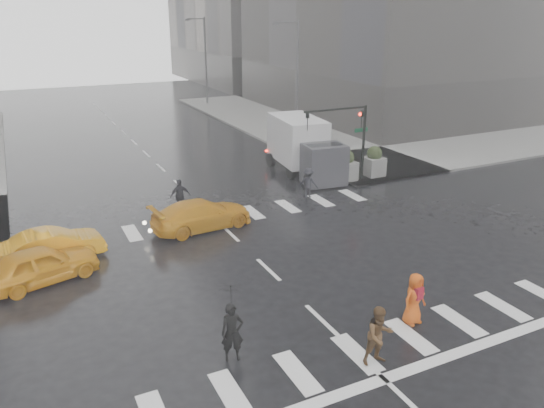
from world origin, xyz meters
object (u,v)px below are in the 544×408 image
taxi_front (41,265)px  taxi_mid (53,245)px  box_truck (304,146)px  traffic_signal_pole (350,129)px  pedestrian_brown (379,336)px  pedestrian_orange (414,299)px

taxi_front → taxi_mid: size_ratio=1.04×
taxi_mid → box_truck: size_ratio=0.62×
traffic_signal_pole → pedestrian_brown: 17.18m
taxi_mid → box_truck: box_truck is taller
traffic_signal_pole → pedestrian_brown: size_ratio=2.51×
traffic_signal_pole → box_truck: 3.28m
taxi_front → box_truck: size_ratio=0.64×
traffic_signal_pole → box_truck: bearing=120.5°
pedestrian_orange → taxi_front: (-10.54, 8.21, -0.17)m
taxi_mid → traffic_signal_pole: bearing=-84.4°
traffic_signal_pole → pedestrian_brown: traffic_signal_pole is taller
pedestrian_brown → pedestrian_orange: size_ratio=1.03×
pedestrian_orange → pedestrian_brown: bearing=-159.6°
traffic_signal_pole → taxi_mid: size_ratio=1.14×
pedestrian_brown → taxi_mid: (-7.69, 11.18, -0.24)m
taxi_front → pedestrian_brown: bearing=-154.5°
pedestrian_orange → box_truck: size_ratio=0.27×
pedestrian_brown → taxi_front: bearing=135.6°
pedestrian_brown → box_truck: 18.65m
pedestrian_brown → pedestrian_orange: pedestrian_brown is taller
pedestrian_brown → taxi_front: 12.52m
pedestrian_orange → taxi_mid: bearing=127.5°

